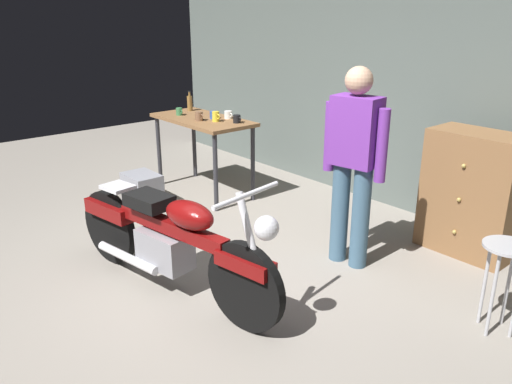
{
  "coord_description": "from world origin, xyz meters",
  "views": [
    {
      "loc": [
        2.99,
        -1.88,
        2.07
      ],
      "look_at": [
        -0.03,
        0.7,
        0.65
      ],
      "focal_mm": 35.8,
      "sensor_mm": 36.0,
      "label": 1
    }
  ],
  "objects": [
    {
      "name": "wooden_dresser",
      "position": [
        1.02,
        2.3,
        0.55
      ],
      "size": [
        0.8,
        0.47,
        1.1
      ],
      "color": "brown",
      "rests_on": "ground_plane"
    },
    {
      "name": "ground_plane",
      "position": [
        0.0,
        0.0,
        0.0
      ],
      "size": [
        12.0,
        12.0,
        0.0
      ],
      "primitive_type": "plane",
      "color": "gray"
    },
    {
      "name": "person_standing",
      "position": [
        0.47,
        1.31,
        0.93
      ],
      "size": [
        0.56,
        0.27,
        1.67
      ],
      "rotation": [
        0.0,
        0.0,
        3.29
      ],
      "color": "#3F6079",
      "rests_on": "ground_plane"
    },
    {
      "name": "storage_bin",
      "position": [
        -1.98,
        0.67,
        0.17
      ],
      "size": [
        0.44,
        0.32,
        0.34
      ],
      "primitive_type": "cube",
      "color": "gray",
      "rests_on": "ground_plane"
    },
    {
      "name": "shop_stool",
      "position": [
        1.78,
        1.3,
        0.5
      ],
      "size": [
        0.32,
        0.32,
        0.64
      ],
      "color": "#B2B2B7",
      "rests_on": "ground_plane"
    },
    {
      "name": "mug_black_matte",
      "position": [
        -1.36,
        1.56,
        0.94
      ],
      "size": [
        0.11,
        0.08,
        0.09
      ],
      "color": "black",
      "rests_on": "workbench"
    },
    {
      "name": "mug_blue_enamel",
      "position": [
        -1.71,
        1.49,
        0.94
      ],
      "size": [
        0.11,
        0.08,
        0.09
      ],
      "color": "#2D51AD",
      "rests_on": "workbench"
    },
    {
      "name": "mug_white_ceramic",
      "position": [
        -1.61,
        1.63,
        0.94
      ],
      "size": [
        0.12,
        0.09,
        0.09
      ],
      "color": "white",
      "rests_on": "workbench"
    },
    {
      "name": "motorcycle",
      "position": [
        -0.09,
        -0.11,
        0.45
      ],
      "size": [
        2.17,
        0.71,
        1.0
      ],
      "rotation": [
        0.0,
        0.0,
        0.16
      ],
      "color": "black",
      "rests_on": "ground_plane"
    },
    {
      "name": "mug_brown_stoneware",
      "position": [
        -1.73,
        1.31,
        0.95
      ],
      "size": [
        0.12,
        0.08,
        0.1
      ],
      "color": "brown",
      "rests_on": "workbench"
    },
    {
      "name": "mug_green_speckled",
      "position": [
        -2.14,
        1.31,
        0.94
      ],
      "size": [
        0.1,
        0.07,
        0.09
      ],
      "color": "#3D7F4C",
      "rests_on": "workbench"
    },
    {
      "name": "workbench",
      "position": [
        -1.83,
        1.42,
        0.79
      ],
      "size": [
        1.3,
        0.64,
        0.9
      ],
      "color": "brown",
      "rests_on": "ground_plane"
    },
    {
      "name": "mug_yellow_tall",
      "position": [
        -1.57,
        1.42,
        0.96
      ],
      "size": [
        0.11,
        0.08,
        0.11
      ],
      "color": "yellow",
      "rests_on": "workbench"
    },
    {
      "name": "back_wall",
      "position": [
        0.0,
        2.8,
        1.55
      ],
      "size": [
        8.0,
        0.12,
        3.1
      ],
      "primitive_type": "cube",
      "color": "#56605B",
      "rests_on": "ground_plane"
    },
    {
      "name": "bottle",
      "position": [
        -2.3,
        1.56,
        1.0
      ],
      "size": [
        0.06,
        0.06,
        0.24
      ],
      "color": "olive",
      "rests_on": "workbench"
    }
  ]
}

